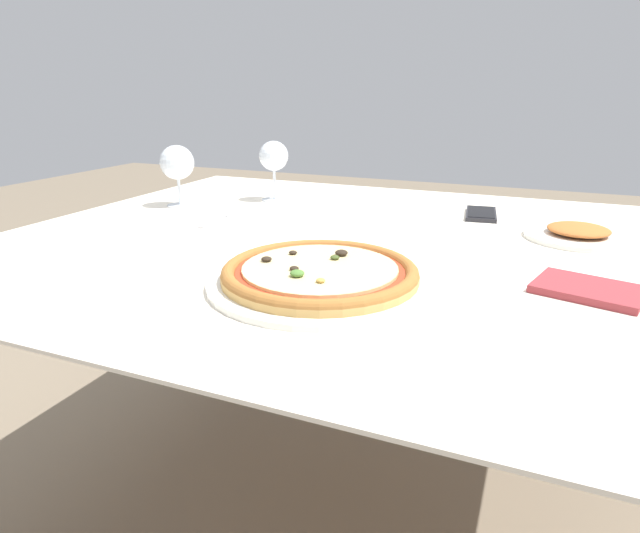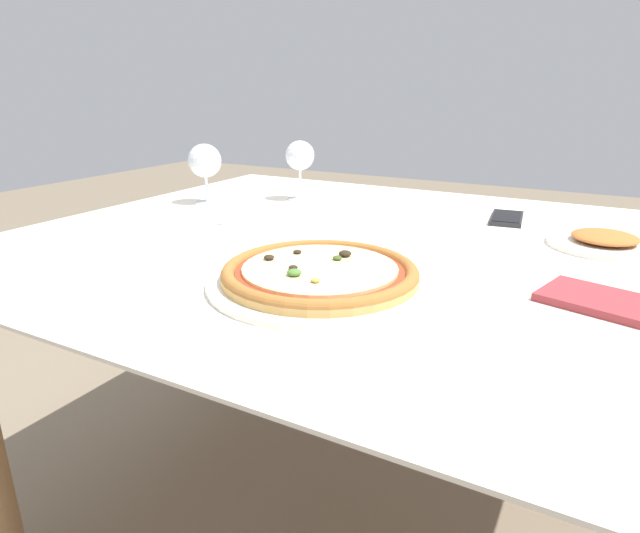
# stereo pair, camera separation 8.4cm
# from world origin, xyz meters

# --- Properties ---
(ground_plane) EXTENTS (10.00, 10.00, 0.00)m
(ground_plane) POSITION_xyz_m (0.00, 0.00, 0.00)
(ground_plane) COLOR #7A6B56
(dining_table) EXTENTS (1.38, 1.20, 0.72)m
(dining_table) POSITION_xyz_m (0.00, 0.00, 0.65)
(dining_table) COLOR #997047
(dining_table) RESTS_ON ground_plane
(pizza_plate) EXTENTS (0.36, 0.36, 0.04)m
(pizza_plate) POSITION_xyz_m (0.07, -0.26, 0.74)
(pizza_plate) COLOR white
(pizza_plate) RESTS_ON dining_table
(fork) EXTENTS (0.04, 0.17, 0.00)m
(fork) POSITION_xyz_m (-0.32, 0.05, 0.73)
(fork) COLOR silver
(fork) RESTS_ON dining_table
(wine_glass_far_left) EXTENTS (0.08, 0.08, 0.16)m
(wine_glass_far_left) POSITION_xyz_m (-0.30, 0.30, 0.84)
(wine_glass_far_left) COLOR silver
(wine_glass_far_left) RESTS_ON dining_table
(wine_glass_far_right) EXTENTS (0.09, 0.09, 0.16)m
(wine_glass_far_right) POSITION_xyz_m (-0.50, 0.14, 0.83)
(wine_glass_far_right) COLOR silver
(wine_glass_far_right) RESTS_ON dining_table
(cell_phone) EXTENTS (0.09, 0.15, 0.01)m
(cell_phone) POSITION_xyz_m (0.25, 0.32, 0.73)
(cell_phone) COLOR #232328
(cell_phone) RESTS_ON dining_table
(side_plate) EXTENTS (0.21, 0.21, 0.03)m
(side_plate) POSITION_xyz_m (0.45, 0.19, 0.73)
(side_plate) COLOR white
(side_plate) RESTS_ON dining_table
(napkin_folded) EXTENTS (0.17, 0.15, 0.01)m
(napkin_folded) POSITION_xyz_m (0.46, -0.14, 0.73)
(napkin_folded) COLOR #933338
(napkin_folded) RESTS_ON dining_table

